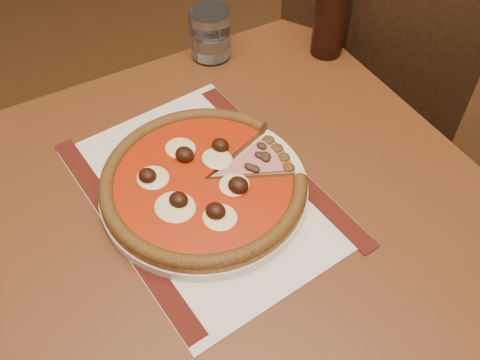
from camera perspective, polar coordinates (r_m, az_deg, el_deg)
name	(u,v)px	position (r m, az deg, el deg)	size (l,w,h in m)	color
table	(233,236)	(0.94, -0.73, -5.98)	(1.06, 1.06, 0.75)	brown
chair_far	(375,93)	(1.43, 14.20, 8.97)	(0.49, 0.49, 0.93)	black
placemat	(204,193)	(0.87, -3.81, -1.35)	(0.45, 0.32, 0.00)	white
plate	(204,189)	(0.86, -3.84, -0.93)	(0.33, 0.33, 0.02)	white
pizza	(203,181)	(0.84, -3.93, -0.08)	(0.33, 0.33, 0.04)	#A65C28
ham_slice	(260,168)	(0.87, 2.15, 1.28)	(0.10, 0.13, 0.02)	#A65C28
water_glass	(210,34)	(1.11, -3.18, 15.31)	(0.08, 0.08, 0.10)	white
bottle	(331,15)	(1.11, 9.66, 16.93)	(0.07, 0.07, 0.22)	black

